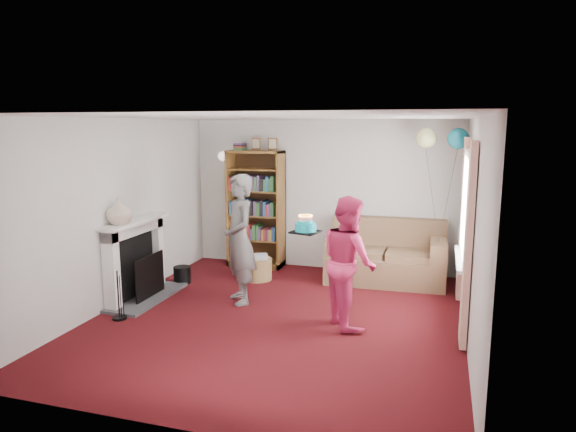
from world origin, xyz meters
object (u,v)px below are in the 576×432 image
(sofa, at_px, (386,258))
(person_magenta, at_px, (349,261))
(birthday_cake, at_px, (305,227))
(person_striped, at_px, (240,239))
(bookcase, at_px, (256,210))

(sofa, distance_m, person_magenta, 2.05)
(birthday_cake, bearing_deg, person_striped, 165.81)
(person_striped, relative_size, person_magenta, 1.11)
(person_magenta, bearing_deg, birthday_cake, 44.99)
(bookcase, relative_size, person_striped, 1.25)
(sofa, relative_size, birthday_cake, 5.64)
(bookcase, bearing_deg, person_magenta, -47.96)
(person_magenta, bearing_deg, person_striped, 43.96)
(bookcase, xyz_separation_m, person_striped, (0.43, -1.83, -0.09))
(bookcase, distance_m, person_striped, 1.89)
(person_magenta, xyz_separation_m, birthday_cake, (-0.57, 0.13, 0.36))
(person_striped, bearing_deg, bookcase, 155.50)
(sofa, bearing_deg, person_striped, -140.14)
(bookcase, xyz_separation_m, birthday_cake, (1.42, -2.08, 0.18))
(person_striped, relative_size, birthday_cake, 5.55)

